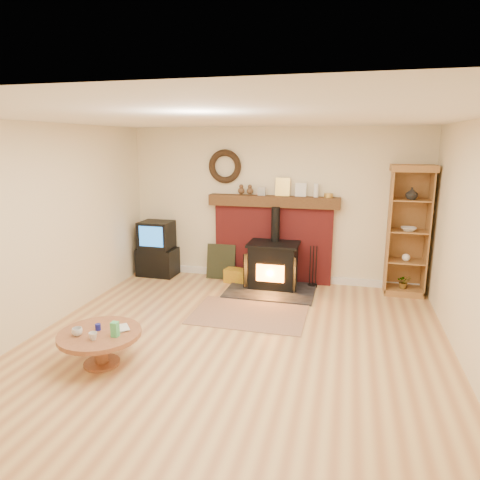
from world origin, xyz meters
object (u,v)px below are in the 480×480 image
(wood_stove, at_px, (273,266))
(tv_unit, at_px, (157,250))
(curio_cabinet, at_px, (408,231))
(coffee_table, at_px, (100,338))

(wood_stove, height_order, tv_unit, wood_stove)
(curio_cabinet, xyz_separation_m, coffee_table, (-3.42, -3.20, -0.71))
(wood_stove, distance_m, curio_cabinet, 2.17)
(wood_stove, distance_m, tv_unit, 2.15)
(coffee_table, bearing_deg, wood_stove, 65.00)
(tv_unit, xyz_separation_m, coffee_table, (0.78, -3.11, -0.16))
(tv_unit, height_order, coffee_table, tv_unit)
(wood_stove, bearing_deg, curio_cabinet, 7.76)
(tv_unit, height_order, curio_cabinet, curio_cabinet)
(tv_unit, relative_size, curio_cabinet, 0.48)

